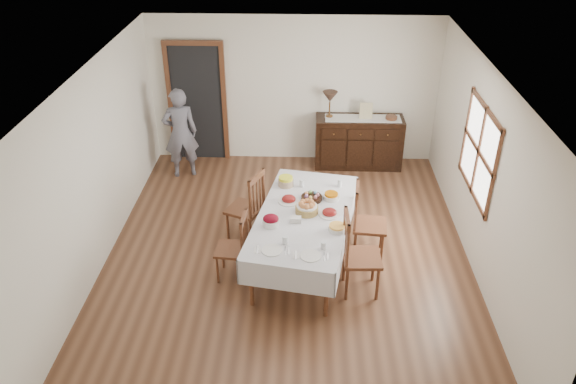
{
  "coord_description": "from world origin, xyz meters",
  "views": [
    {
      "loc": [
        0.22,
        -6.32,
        4.74
      ],
      "look_at": [
        0.0,
        0.1,
        0.95
      ],
      "focal_mm": 35.0,
      "sensor_mm": 36.0,
      "label": 1
    }
  ],
  "objects_px": {
    "chair_left_far": "(248,206)",
    "chair_right_near": "(357,254)",
    "chair_left_near": "(235,246)",
    "dining_table": "(304,220)",
    "sideboard": "(359,142)",
    "table_lamp": "(330,98)",
    "person": "(180,130)",
    "chair_right_far": "(366,221)"
  },
  "relations": [
    {
      "from": "chair_right_far",
      "to": "sideboard",
      "type": "bearing_deg",
      "value": 3.35
    },
    {
      "from": "chair_right_near",
      "to": "chair_left_far",
      "type": "bearing_deg",
      "value": 51.4
    },
    {
      "from": "chair_left_near",
      "to": "chair_right_far",
      "type": "xyz_separation_m",
      "value": [
        1.72,
        0.55,
        0.07
      ]
    },
    {
      "from": "sideboard",
      "to": "person",
      "type": "bearing_deg",
      "value": -171.46
    },
    {
      "from": "chair_right_near",
      "to": "person",
      "type": "height_order",
      "value": "person"
    },
    {
      "from": "chair_right_far",
      "to": "sideboard",
      "type": "relative_size",
      "value": 0.71
    },
    {
      "from": "chair_right_far",
      "to": "table_lamp",
      "type": "xyz_separation_m",
      "value": [
        -0.43,
        2.71,
        0.72
      ]
    },
    {
      "from": "person",
      "to": "table_lamp",
      "type": "relative_size",
      "value": 3.67
    },
    {
      "from": "chair_left_far",
      "to": "chair_right_near",
      "type": "relative_size",
      "value": 0.97
    },
    {
      "from": "person",
      "to": "dining_table",
      "type": "bearing_deg",
      "value": 113.44
    },
    {
      "from": "sideboard",
      "to": "table_lamp",
      "type": "xyz_separation_m",
      "value": [
        -0.54,
        0.04,
        0.81
      ]
    },
    {
      "from": "chair_left_far",
      "to": "chair_right_near",
      "type": "distance_m",
      "value": 1.82
    },
    {
      "from": "dining_table",
      "to": "person",
      "type": "bearing_deg",
      "value": 141.17
    },
    {
      "from": "table_lamp",
      "to": "chair_left_far",
      "type": "bearing_deg",
      "value": -116.59
    },
    {
      "from": "chair_right_near",
      "to": "chair_left_near",
      "type": "bearing_deg",
      "value": 79.86
    },
    {
      "from": "chair_right_near",
      "to": "table_lamp",
      "type": "height_order",
      "value": "table_lamp"
    },
    {
      "from": "dining_table",
      "to": "sideboard",
      "type": "distance_m",
      "value": 3.05
    },
    {
      "from": "chair_left_near",
      "to": "chair_right_far",
      "type": "height_order",
      "value": "chair_right_far"
    },
    {
      "from": "chair_right_near",
      "to": "person",
      "type": "relative_size",
      "value": 0.67
    },
    {
      "from": "dining_table",
      "to": "table_lamp",
      "type": "relative_size",
      "value": 5.35
    },
    {
      "from": "chair_left_near",
      "to": "chair_left_far",
      "type": "distance_m",
      "value": 0.87
    },
    {
      "from": "person",
      "to": "table_lamp",
      "type": "bearing_deg",
      "value": 173.59
    },
    {
      "from": "dining_table",
      "to": "chair_left_near",
      "type": "distance_m",
      "value": 0.96
    },
    {
      "from": "chair_left_far",
      "to": "dining_table",
      "type": "bearing_deg",
      "value": 79.15
    },
    {
      "from": "dining_table",
      "to": "person",
      "type": "distance_m",
      "value": 3.23
    },
    {
      "from": "dining_table",
      "to": "chair_right_near",
      "type": "relative_size",
      "value": 2.18
    },
    {
      "from": "chair_left_far",
      "to": "table_lamp",
      "type": "relative_size",
      "value": 2.38
    },
    {
      "from": "table_lamp",
      "to": "sideboard",
      "type": "bearing_deg",
      "value": -3.85
    },
    {
      "from": "dining_table",
      "to": "chair_right_far",
      "type": "height_order",
      "value": "chair_right_far"
    },
    {
      "from": "sideboard",
      "to": "table_lamp",
      "type": "height_order",
      "value": "table_lamp"
    },
    {
      "from": "dining_table",
      "to": "person",
      "type": "height_order",
      "value": "person"
    },
    {
      "from": "chair_right_far",
      "to": "sideboard",
      "type": "height_order",
      "value": "chair_right_far"
    },
    {
      "from": "dining_table",
      "to": "chair_right_far",
      "type": "xyz_separation_m",
      "value": [
        0.84,
        0.22,
        -0.15
      ]
    },
    {
      "from": "chair_right_far",
      "to": "sideboard",
      "type": "distance_m",
      "value": 2.67
    },
    {
      "from": "dining_table",
      "to": "person",
      "type": "relative_size",
      "value": 1.46
    },
    {
      "from": "chair_left_far",
      "to": "sideboard",
      "type": "bearing_deg",
      "value": 166.91
    },
    {
      "from": "chair_left_far",
      "to": "person",
      "type": "relative_size",
      "value": 0.65
    },
    {
      "from": "dining_table",
      "to": "sideboard",
      "type": "bearing_deg",
      "value": 82.24
    },
    {
      "from": "dining_table",
      "to": "sideboard",
      "type": "xyz_separation_m",
      "value": [
        0.94,
        2.89,
        -0.23
      ]
    },
    {
      "from": "chair_left_near",
      "to": "chair_right_near",
      "type": "distance_m",
      "value": 1.57
    },
    {
      "from": "chair_left_near",
      "to": "person",
      "type": "distance_m",
      "value": 3.04
    },
    {
      "from": "dining_table",
      "to": "chair_left_far",
      "type": "distance_m",
      "value": 0.97
    }
  ]
}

